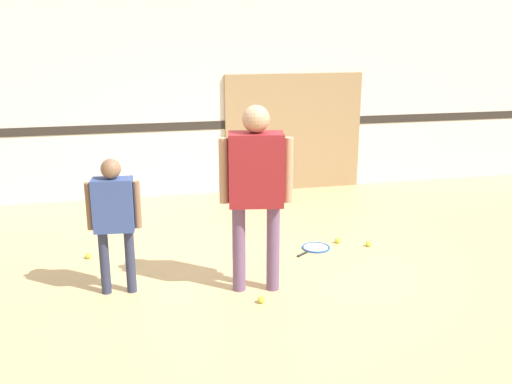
{
  "coord_description": "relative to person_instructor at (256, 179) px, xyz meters",
  "views": [
    {
      "loc": [
        -1.22,
        -4.95,
        2.38
      ],
      "look_at": [
        -0.14,
        -0.13,
        0.96
      ],
      "focal_mm": 40.0,
      "sensor_mm": 36.0,
      "label": 1
    }
  ],
  "objects": [
    {
      "name": "tennis_ball_near_instructor",
      "position": [
        -0.02,
        -0.29,
        -1.05
      ],
      "size": [
        0.07,
        0.07,
        0.07
      ],
      "primitive_type": "sphere",
      "color": "#CCE038",
      "rests_on": "ground_plane"
    },
    {
      "name": "ground_plane",
      "position": [
        0.14,
        0.13,
        -1.08
      ],
      "size": [
        16.0,
        16.0,
        0.0
      ],
      "primitive_type": "plane",
      "color": "tan"
    },
    {
      "name": "wall_back",
      "position": [
        0.14,
        3.39,
        0.52
      ],
      "size": [
        16.0,
        0.07,
        3.2
      ],
      "color": "silver",
      "rests_on": "ground_plane"
    },
    {
      "name": "tennis_ball_by_spare_racket",
      "position": [
        1.18,
        0.97,
        -1.05
      ],
      "size": [
        0.07,
        0.07,
        0.07
      ],
      "primitive_type": "sphere",
      "color": "#CCE038",
      "rests_on": "ground_plane"
    },
    {
      "name": "racket_spare_on_floor",
      "position": [
        0.88,
        0.86,
        -1.07
      ],
      "size": [
        0.51,
        0.44,
        0.03
      ],
      "rotation": [
        0.0,
        0.0,
        3.79
      ],
      "color": "blue",
      "rests_on": "ground_plane"
    },
    {
      "name": "tennis_ball_stray_left",
      "position": [
        -1.6,
        1.12,
        -1.05
      ],
      "size": [
        0.07,
        0.07,
        0.07
      ],
      "primitive_type": "sphere",
      "color": "#CCE038",
      "rests_on": "ground_plane"
    },
    {
      "name": "person_instructor",
      "position": [
        0.0,
        0.0,
        0.0
      ],
      "size": [
        0.65,
        0.35,
        1.75
      ],
      "rotation": [
        0.0,
        0.0,
        -0.17
      ],
      "color": "#6B4C70",
      "rests_on": "ground_plane"
    },
    {
      "name": "person_student_left",
      "position": [
        -1.27,
        0.22,
        -0.29
      ],
      "size": [
        0.48,
        0.23,
        1.28
      ],
      "rotation": [
        0.0,
        0.0,
        -0.1
      ],
      "color": "#2D334C",
      "rests_on": "ground_plane"
    },
    {
      "name": "tennis_ball_stray_right",
      "position": [
        1.49,
        0.8,
        -1.05
      ],
      "size": [
        0.07,
        0.07,
        0.07
      ],
      "primitive_type": "sphere",
      "color": "#CCE038",
      "rests_on": "ground_plane"
    },
    {
      "name": "wall_panel",
      "position": [
        1.33,
        3.33,
        -0.21
      ],
      "size": [
        2.09,
        0.05,
        1.75
      ],
      "color": "#9E7F56",
      "rests_on": "ground_plane"
    }
  ]
}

